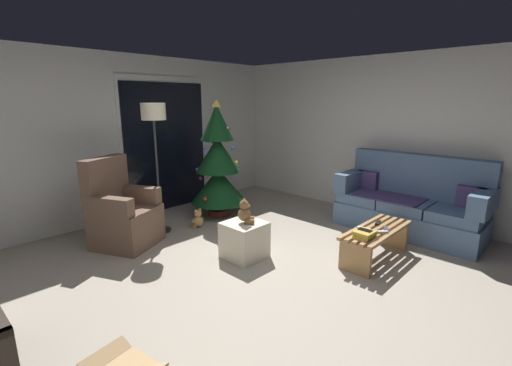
% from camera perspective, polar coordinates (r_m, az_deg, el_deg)
% --- Properties ---
extents(ground_plane, '(7.00, 7.00, 0.00)m').
position_cam_1_polar(ground_plane, '(3.77, 3.68, -15.48)').
color(ground_plane, '#9E9384').
extents(wall_back, '(5.72, 0.12, 2.50)m').
position_cam_1_polar(wall_back, '(5.78, -20.28, 6.94)').
color(wall_back, silver).
rests_on(wall_back, ground).
extents(wall_right, '(0.12, 6.00, 2.50)m').
position_cam_1_polar(wall_right, '(5.83, 22.34, 6.81)').
color(wall_right, silver).
rests_on(wall_right, ground).
extents(patio_door_frame, '(1.60, 0.02, 2.20)m').
position_cam_1_polar(patio_door_frame, '(6.04, -14.52, 6.14)').
color(patio_door_frame, silver).
rests_on(patio_door_frame, ground).
extents(patio_door_glass, '(1.50, 0.02, 2.10)m').
position_cam_1_polar(patio_door_glass, '(6.03, -14.40, 5.66)').
color(patio_door_glass, black).
rests_on(patio_door_glass, ground).
extents(couch, '(0.79, 1.94, 1.08)m').
position_cam_1_polar(couch, '(5.33, 23.89, -3.22)').
color(couch, slate).
rests_on(couch, ground).
extents(coffee_table, '(1.10, 0.40, 0.37)m').
position_cam_1_polar(coffee_table, '(4.33, 19.04, -8.58)').
color(coffee_table, '#9E7547').
rests_on(coffee_table, ground).
extents(remote_white, '(0.05, 0.16, 0.02)m').
position_cam_1_polar(remote_white, '(4.21, 17.23, -7.13)').
color(remote_white, silver).
rests_on(remote_white, coffee_table).
extents(remote_black, '(0.16, 0.08, 0.02)m').
position_cam_1_polar(remote_black, '(4.46, 19.34, -6.13)').
color(remote_black, black).
rests_on(remote_black, coffee_table).
extents(remote_silver, '(0.14, 0.14, 0.02)m').
position_cam_1_polar(remote_silver, '(4.17, 19.80, -7.54)').
color(remote_silver, '#ADADB2').
rests_on(remote_silver, coffee_table).
extents(remote_graphite, '(0.16, 0.11, 0.02)m').
position_cam_1_polar(remote_graphite, '(4.29, 20.46, -6.98)').
color(remote_graphite, '#333338').
rests_on(remote_graphite, coffee_table).
extents(book_stack, '(0.27, 0.20, 0.07)m').
position_cam_1_polar(book_stack, '(3.97, 17.35, -8.00)').
color(book_stack, '#B79333').
rests_on(book_stack, coffee_table).
extents(cell_phone, '(0.07, 0.14, 0.01)m').
position_cam_1_polar(cell_phone, '(3.97, 17.41, -7.33)').
color(cell_phone, black).
rests_on(cell_phone, book_stack).
extents(christmas_tree, '(0.88, 0.88, 1.84)m').
position_cam_1_polar(christmas_tree, '(5.52, -6.25, 2.88)').
color(christmas_tree, '#4C1E19').
rests_on(christmas_tree, ground).
extents(armchair, '(0.91, 0.91, 1.13)m').
position_cam_1_polar(armchair, '(4.76, -21.03, -4.85)').
color(armchair, brown).
rests_on(armchair, ground).
extents(floor_lamp, '(0.32, 0.32, 1.78)m').
position_cam_1_polar(floor_lamp, '(4.87, -16.34, 9.19)').
color(floor_lamp, '#2D2D30').
rests_on(floor_lamp, ground).
extents(ottoman, '(0.44, 0.44, 0.43)m').
position_cam_1_polar(ottoman, '(4.16, -1.91, -9.30)').
color(ottoman, beige).
rests_on(ottoman, ground).
extents(teddy_bear_chestnut, '(0.21, 0.22, 0.29)m').
position_cam_1_polar(teddy_bear_chestnut, '(4.04, -1.79, -4.90)').
color(teddy_bear_chestnut, brown).
rests_on(teddy_bear_chestnut, ottoman).
extents(teddy_bear_honey_by_tree, '(0.20, 0.19, 0.29)m').
position_cam_1_polar(teddy_bear_honey_by_tree, '(5.18, -9.54, -5.91)').
color(teddy_bear_honey_by_tree, tan).
rests_on(teddy_bear_honey_by_tree, ground).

